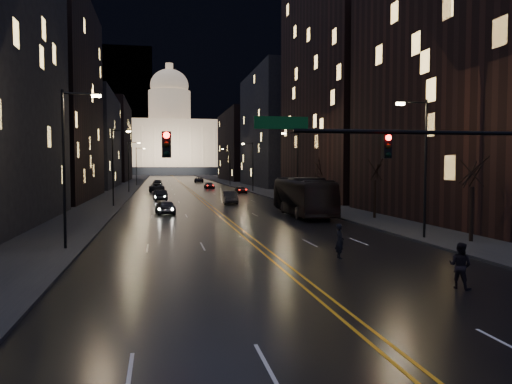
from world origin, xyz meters
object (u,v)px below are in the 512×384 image
receding_car_a (230,198)px  pedestrian_b (460,266)px  pedestrian_a (340,241)px  traffic_signal (439,158)px  oncoming_car_b (160,195)px  bus (303,196)px  oncoming_car_a (165,207)px

receding_car_a → pedestrian_b: (2.82, -44.19, 0.13)m
pedestrian_a → traffic_signal: bearing=-149.5°
traffic_signal → oncoming_car_b: traffic_signal is taller
receding_car_a → bus: bearing=-69.6°
bus → pedestrian_b: 28.79m
bus → oncoming_car_b: bus is taller
oncoming_car_a → pedestrian_b: size_ratio=2.33×
traffic_signal → bus: size_ratio=1.31×
bus → receding_car_a: (-4.89, 15.49, -1.05)m
pedestrian_a → oncoming_car_a: bearing=21.0°
traffic_signal → pedestrian_a: bearing=118.1°
traffic_signal → receding_car_a: (-3.04, 42.19, -4.32)m
bus → receding_car_a: bearing=109.2°
bus → oncoming_car_b: 26.32m
receding_car_a → oncoming_car_a: bearing=-121.0°
traffic_signal → pedestrian_b: size_ratio=9.48×
bus → pedestrian_a: size_ratio=7.24×
receding_car_a → traffic_signal: bearing=-83.0°
traffic_signal → pedestrian_a: (-2.60, 4.86, -4.19)m
oncoming_car_a → oncoming_car_b: 19.16m
traffic_signal → pedestrian_a: 6.92m
oncoming_car_a → pedestrian_b: (10.90, -32.15, 0.19)m
oncoming_car_a → bus: bearing=159.0°
oncoming_car_b → receding_car_a: bearing=134.8°
traffic_signal → oncoming_car_a: bearing=110.2°
receding_car_a → pedestrian_a: 37.33m
oncoming_car_a → pedestrian_a: pedestrian_a is taller
traffic_signal → pedestrian_b: traffic_signal is taller
oncoming_car_a → receding_car_a: 14.49m
receding_car_a → pedestrian_b: pedestrian_b is taller
bus → receding_car_a: bus is taller
bus → pedestrian_a: bearing=-99.9°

